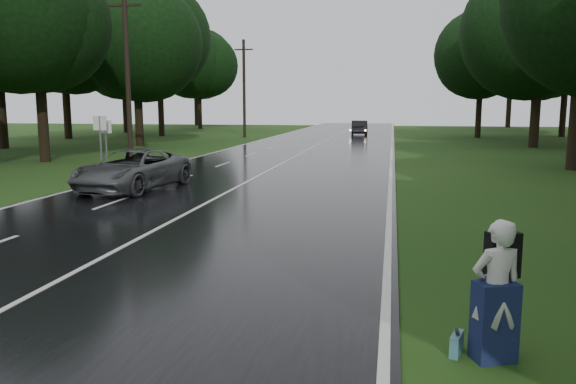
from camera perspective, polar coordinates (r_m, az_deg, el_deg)
name	(u,v)px	position (r m, az deg, el deg)	size (l,w,h in m)	color
ground	(49,288)	(10.75, -23.17, -8.97)	(160.00, 160.00, 0.00)	#224414
road	(278,166)	(29.22, -1.00, 2.69)	(12.00, 140.00, 0.04)	black
lane_center	(278,165)	(29.22, -1.00, 2.74)	(0.12, 140.00, 0.01)	silver
grey_car	(133,170)	(21.57, -15.54, 2.21)	(2.47, 5.35, 1.49)	#4B4E50
far_car	(359,128)	(59.36, 7.27, 6.51)	(1.61, 4.63, 1.52)	black
hitchhiker	(496,295)	(7.47, 20.48, -9.85)	(0.77, 0.74, 1.80)	silver
suitcase	(457,344)	(7.71, 16.81, -14.60)	(0.11, 0.38, 0.27)	teal
utility_pole_mid	(131,162)	(32.48, -15.69, 2.95)	(1.80, 0.28, 9.39)	black
utility_pole_far	(245,137)	(55.49, -4.44, 5.57)	(1.80, 0.28, 9.39)	black
road_sign_a	(102,175)	(26.98, -18.40, 1.68)	(0.64, 0.10, 2.67)	white
road_sign_b	(108,173)	(27.41, -17.90, 1.81)	(0.59, 0.10, 2.46)	white
tree_left_d	(46,162)	(34.33, -23.49, 2.85)	(9.09, 9.09, 14.20)	black
tree_left_e	(140,146)	(45.53, -14.85, 4.59)	(8.58, 8.58, 13.41)	black
tree_left_f	(162,136)	(59.22, -12.74, 5.58)	(11.16, 11.16, 17.43)	black
tree_right_d	(573,170)	(30.90, 27.03, 2.02)	(8.86, 8.86, 13.85)	black
tree_right_e	(533,148)	(45.95, 23.70, 4.17)	(9.13, 9.13, 14.26)	black
tree_right_f	(477,138)	(57.91, 18.74, 5.26)	(9.02, 9.02, 14.09)	black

